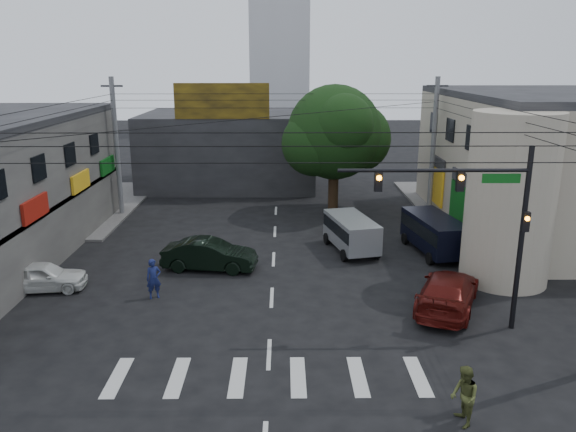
{
  "coord_description": "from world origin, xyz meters",
  "views": [
    {
      "loc": [
        0.53,
        -21.05,
        10.13
      ],
      "look_at": [
        0.74,
        4.0,
        3.21
      ],
      "focal_mm": 35.0,
      "sensor_mm": 36.0,
      "label": 1
    }
  ],
  "objects_px": {
    "utility_pole_far_left": "(117,148)",
    "pedestrian_olive": "(464,396)",
    "maroon_sedan": "(448,291)",
    "white_compact": "(42,276)",
    "silver_minivan": "(351,235)",
    "street_tree": "(334,133)",
    "dark_sedan": "(210,255)",
    "navy_van": "(434,235)",
    "traffic_gantry": "(480,209)",
    "utility_pole_far_right": "(433,148)",
    "traffic_officer": "(154,279)"
  },
  "relations": [
    {
      "from": "white_compact",
      "to": "utility_pole_far_left",
      "type": "bearing_deg",
      "value": -6.67
    },
    {
      "from": "street_tree",
      "to": "dark_sedan",
      "type": "xyz_separation_m",
      "value": [
        -7.19,
        -11.44,
        -4.7
      ]
    },
    {
      "from": "silver_minivan",
      "to": "pedestrian_olive",
      "type": "height_order",
      "value": "silver_minivan"
    },
    {
      "from": "utility_pole_far_left",
      "to": "street_tree",
      "type": "bearing_deg",
      "value": 3.95
    },
    {
      "from": "white_compact",
      "to": "pedestrian_olive",
      "type": "relative_size",
      "value": 2.25
    },
    {
      "from": "utility_pole_far_right",
      "to": "silver_minivan",
      "type": "relative_size",
      "value": 1.96
    },
    {
      "from": "dark_sedan",
      "to": "white_compact",
      "type": "xyz_separation_m",
      "value": [
        -7.31,
        -2.63,
        -0.1
      ]
    },
    {
      "from": "maroon_sedan",
      "to": "pedestrian_olive",
      "type": "xyz_separation_m",
      "value": [
        -1.78,
        -7.87,
        0.13
      ]
    },
    {
      "from": "utility_pole_far_right",
      "to": "white_compact",
      "type": "relative_size",
      "value": 2.24
    },
    {
      "from": "dark_sedan",
      "to": "pedestrian_olive",
      "type": "height_order",
      "value": "pedestrian_olive"
    },
    {
      "from": "silver_minivan",
      "to": "pedestrian_olive",
      "type": "distance_m",
      "value": 15.47
    },
    {
      "from": "utility_pole_far_right",
      "to": "traffic_officer",
      "type": "relative_size",
      "value": 5.13
    },
    {
      "from": "silver_minivan",
      "to": "traffic_officer",
      "type": "bearing_deg",
      "value": 110.38
    },
    {
      "from": "dark_sedan",
      "to": "street_tree",
      "type": "bearing_deg",
      "value": -24.76
    },
    {
      "from": "white_compact",
      "to": "silver_minivan",
      "type": "bearing_deg",
      "value": -76.53
    },
    {
      "from": "utility_pole_far_right",
      "to": "silver_minivan",
      "type": "height_order",
      "value": "utility_pole_far_right"
    },
    {
      "from": "street_tree",
      "to": "maroon_sedan",
      "type": "relative_size",
      "value": 1.5
    },
    {
      "from": "navy_van",
      "to": "white_compact",
      "type": "bearing_deg",
      "value": 95.33
    },
    {
      "from": "street_tree",
      "to": "traffic_officer",
      "type": "relative_size",
      "value": 4.85
    },
    {
      "from": "maroon_sedan",
      "to": "navy_van",
      "type": "relative_size",
      "value": 1.1
    },
    {
      "from": "pedestrian_olive",
      "to": "navy_van",
      "type": "bearing_deg",
      "value": 164.89
    },
    {
      "from": "traffic_gantry",
      "to": "utility_pole_far_left",
      "type": "relative_size",
      "value": 0.78
    },
    {
      "from": "traffic_officer",
      "to": "street_tree",
      "type": "bearing_deg",
      "value": 35.33
    },
    {
      "from": "utility_pole_far_left",
      "to": "maroon_sedan",
      "type": "xyz_separation_m",
      "value": [
        17.95,
        -15.2,
        -3.82
      ]
    },
    {
      "from": "traffic_gantry",
      "to": "maroon_sedan",
      "type": "xyz_separation_m",
      "value": [
        -0.37,
        1.81,
        -4.05
      ]
    },
    {
      "from": "street_tree",
      "to": "silver_minivan",
      "type": "xyz_separation_m",
      "value": [
        0.25,
        -8.66,
        -4.53
      ]
    },
    {
      "from": "dark_sedan",
      "to": "navy_van",
      "type": "distance_m",
      "value": 12.16
    },
    {
      "from": "silver_minivan",
      "to": "street_tree",
      "type": "bearing_deg",
      "value": -11.65
    },
    {
      "from": "pedestrian_olive",
      "to": "maroon_sedan",
      "type": "bearing_deg",
      "value": 163.64
    },
    {
      "from": "white_compact",
      "to": "pedestrian_olive",
      "type": "xyz_separation_m",
      "value": [
        16.17,
        -9.99,
        0.24
      ]
    },
    {
      "from": "white_compact",
      "to": "navy_van",
      "type": "bearing_deg",
      "value": -81.95
    },
    {
      "from": "maroon_sedan",
      "to": "navy_van",
      "type": "bearing_deg",
      "value": -76.36
    },
    {
      "from": "utility_pole_far_right",
      "to": "pedestrian_olive",
      "type": "height_order",
      "value": "utility_pole_far_right"
    },
    {
      "from": "utility_pole_far_left",
      "to": "navy_van",
      "type": "distance_m",
      "value": 21.14
    },
    {
      "from": "white_compact",
      "to": "traffic_officer",
      "type": "distance_m",
      "value": 5.39
    },
    {
      "from": "street_tree",
      "to": "dark_sedan",
      "type": "distance_m",
      "value": 14.3
    },
    {
      "from": "dark_sedan",
      "to": "navy_van",
      "type": "relative_size",
      "value": 0.92
    },
    {
      "from": "utility_pole_far_left",
      "to": "maroon_sedan",
      "type": "relative_size",
      "value": 1.59
    },
    {
      "from": "street_tree",
      "to": "maroon_sedan",
      "type": "bearing_deg",
      "value": -77.97
    },
    {
      "from": "traffic_gantry",
      "to": "pedestrian_olive",
      "type": "xyz_separation_m",
      "value": [
        -2.15,
        -6.06,
        -3.92
      ]
    },
    {
      "from": "street_tree",
      "to": "white_compact",
      "type": "xyz_separation_m",
      "value": [
        -14.5,
        -14.07,
        -4.8
      ]
    },
    {
      "from": "street_tree",
      "to": "utility_pole_far_left",
      "type": "bearing_deg",
      "value": -176.05
    },
    {
      "from": "dark_sedan",
      "to": "maroon_sedan",
      "type": "relative_size",
      "value": 0.84
    },
    {
      "from": "pedestrian_olive",
      "to": "dark_sedan",
      "type": "bearing_deg",
      "value": -148.56
    },
    {
      "from": "utility_pole_far_left",
      "to": "silver_minivan",
      "type": "height_order",
      "value": "utility_pole_far_left"
    },
    {
      "from": "silver_minivan",
      "to": "pedestrian_olive",
      "type": "relative_size",
      "value": 2.58
    },
    {
      "from": "traffic_gantry",
      "to": "dark_sedan",
      "type": "bearing_deg",
      "value": 149.2
    },
    {
      "from": "utility_pole_far_left",
      "to": "pedestrian_olive",
      "type": "distance_m",
      "value": 28.41
    },
    {
      "from": "street_tree",
      "to": "silver_minivan",
      "type": "bearing_deg",
      "value": -88.32
    },
    {
      "from": "street_tree",
      "to": "utility_pole_far_left",
      "type": "xyz_separation_m",
      "value": [
        -14.5,
        -1.0,
        -0.87
      ]
    }
  ]
}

